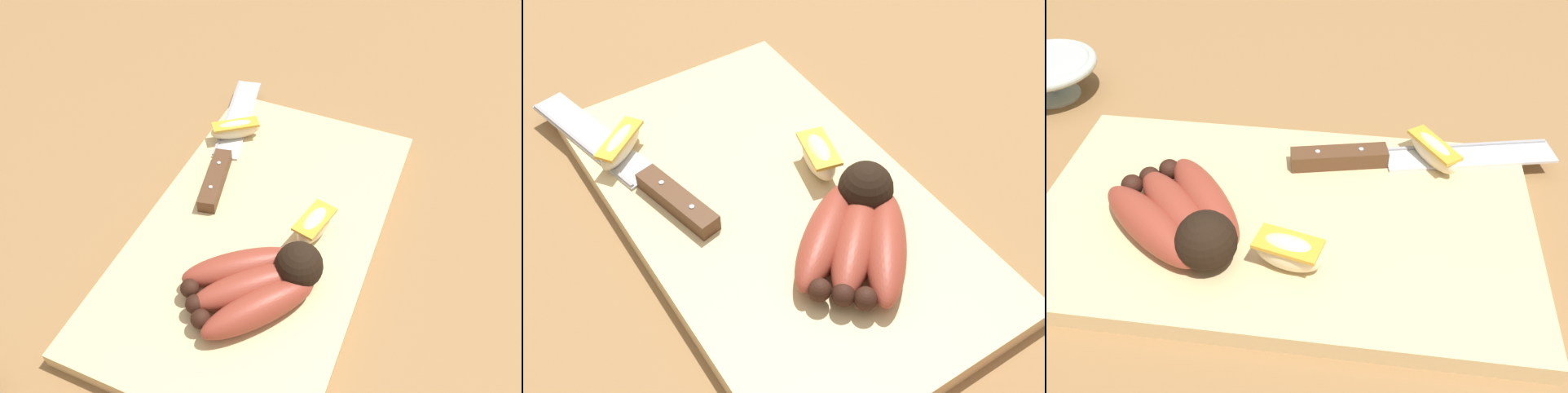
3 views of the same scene
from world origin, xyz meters
TOP-DOWN VIEW (x-y plane):
  - ground_plane at (0.00, 0.00)m, footprint 6.00×6.00m
  - cutting_board at (-0.02, -0.02)m, footprint 0.47×0.27m
  - banana_bunch at (0.07, 0.02)m, footprint 0.16×0.16m
  - chefs_knife at (-0.11, -0.11)m, footprint 0.28×0.09m
  - apple_wedge_near at (-0.16, -0.12)m, footprint 0.06×0.07m
  - apple_wedge_middle at (-0.03, 0.04)m, footprint 0.07×0.04m
  - ceramic_bowl at (0.31, -0.21)m, footprint 0.12×0.12m

SIDE VIEW (x-z plane):
  - ground_plane at x=0.00m, z-range 0.00..0.00m
  - cutting_board at x=-0.02m, z-range 0.00..0.02m
  - chefs_knife at x=-0.11m, z-range 0.02..0.04m
  - ceramic_bowl at x=0.31m, z-range 0.00..0.06m
  - apple_wedge_near at x=-0.16m, z-range 0.02..0.05m
  - apple_wedge_middle at x=-0.03m, z-range 0.02..0.06m
  - banana_bunch at x=0.07m, z-range 0.01..0.07m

